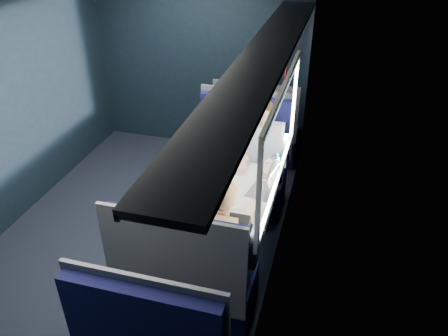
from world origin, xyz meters
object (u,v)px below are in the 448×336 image
(seat_row_front, at_px, (257,133))
(laptop, at_px, (268,187))
(bottle_small, at_px, (276,166))
(cup, at_px, (269,165))
(table, at_px, (238,197))
(seat_bay_far, at_px, (188,281))
(man, at_px, (261,156))
(seat_bay_near, at_px, (239,168))
(woman, at_px, (225,243))

(seat_row_front, xyz_separation_m, laptop, (0.45, -1.76, 0.39))
(bottle_small, xyz_separation_m, cup, (-0.08, 0.11, -0.06))
(table, height_order, seat_bay_far, seat_bay_far)
(seat_row_front, height_order, bottle_small, seat_row_front)
(table, distance_m, laptop, 0.30)
(seat_bay_far, relative_size, seat_row_front, 1.09)
(man, bearing_deg, seat_row_front, 102.83)
(bottle_small, bearing_deg, seat_bay_near, 131.56)
(man, height_order, cup, man)
(seat_bay_near, relative_size, seat_bay_far, 1.00)
(seat_row_front, distance_m, cup, 1.46)
(seat_bay_far, xyz_separation_m, woman, (0.25, 0.17, 0.31))
(seat_bay_near, xyz_separation_m, seat_bay_far, (0.01, -1.75, -0.01))
(man, xyz_separation_m, woman, (0.00, -1.41, 0.01))
(seat_row_front, distance_m, laptop, 1.86)
(seat_bay_near, distance_m, bottle_small, 0.83)
(seat_row_front, height_order, cup, seat_row_front)
(seat_row_front, bearing_deg, laptop, -75.70)
(seat_row_front, xyz_separation_m, cup, (0.38, -1.36, 0.37))
(seat_row_front, bearing_deg, table, -84.20)
(seat_bay_far, bearing_deg, seat_row_front, 90.00)
(seat_bay_far, height_order, man, man)
(cup, bearing_deg, seat_row_front, 105.76)
(seat_bay_near, distance_m, woman, 1.63)
(seat_bay_near, distance_m, laptop, 1.03)
(woman, relative_size, laptop, 3.91)
(seat_bay_near, xyz_separation_m, cup, (0.40, -0.43, 0.36))
(woman, bearing_deg, seat_bay_far, -146.18)
(seat_bay_far, height_order, laptop, seat_bay_far)
(table, xyz_separation_m, seat_row_front, (-0.18, 1.80, -0.25))
(seat_row_front, bearing_deg, bottle_small, -72.39)
(bottle_small, bearing_deg, laptop, -92.64)
(table, relative_size, seat_bay_near, 0.79)
(woman, xyz_separation_m, bottle_small, (0.21, 1.04, 0.11))
(seat_bay_far, xyz_separation_m, bottle_small, (0.46, 1.21, 0.43))
(seat_bay_far, bearing_deg, table, 78.22)
(seat_bay_near, xyz_separation_m, woman, (0.26, -1.58, 0.31))
(seat_row_front, relative_size, bottle_small, 5.05)
(seat_row_front, distance_m, bottle_small, 1.59)
(woman, bearing_deg, cup, 83.39)
(seat_bay_near, bearing_deg, seat_bay_far, -89.59)
(cup, bearing_deg, bottle_small, -52.47)
(seat_bay_far, bearing_deg, cup, 73.76)
(seat_bay_near, height_order, cup, seat_bay_near)
(bottle_small, bearing_deg, man, 120.43)
(table, bearing_deg, woman, -84.55)
(table, height_order, man, man)
(seat_bay_near, relative_size, bottle_small, 5.49)
(seat_bay_near, distance_m, seat_bay_far, 1.75)
(table, xyz_separation_m, woman, (0.07, -0.71, 0.06))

